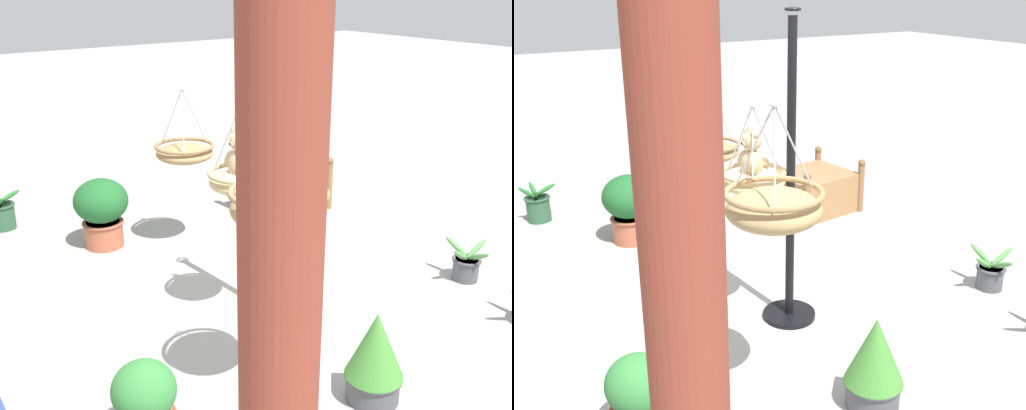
% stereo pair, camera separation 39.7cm
% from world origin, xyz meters
% --- Properties ---
extents(ground_plane, '(40.00, 40.00, 0.00)m').
position_xyz_m(ground_plane, '(0.00, 0.00, 0.00)').
color(ground_plane, '#9E9E99').
extents(display_pole_central, '(0.44, 0.44, 2.49)m').
position_xyz_m(display_pole_central, '(-0.23, 0.05, 0.78)').
color(display_pole_central, black).
rests_on(display_pole_central, ground).
extents(hanging_basket_with_teddy, '(0.52, 0.52, 0.69)m').
position_xyz_m(hanging_basket_with_teddy, '(-0.08, 0.30, 1.22)').
color(hanging_basket_with_teddy, tan).
extents(teddy_bear, '(0.28, 0.24, 0.40)m').
position_xyz_m(teddy_bear, '(-0.08, 0.32, 1.39)').
color(teddy_bear, tan).
extents(hanging_basket_left_high, '(0.60, 0.60, 0.75)m').
position_xyz_m(hanging_basket_left_high, '(-1.15, 0.76, 1.42)').
color(hanging_basket_left_high, tan).
extents(hanging_basket_right_low, '(0.60, 0.60, 0.75)m').
position_xyz_m(hanging_basket_right_low, '(1.49, -0.08, 1.02)').
color(hanging_basket_right_low, '#A37F51').
extents(wooden_planter_box, '(0.96, 1.04, 0.65)m').
position_xyz_m(wooden_planter_box, '(1.75, -1.54, 0.26)').
color(wooden_planter_box, '#9E7047').
rests_on(wooden_planter_box, ground).
extents(potted_plant_flowering_red, '(0.52, 0.50, 0.38)m').
position_xyz_m(potted_plant_flowering_red, '(-0.74, -1.80, 0.15)').
color(potted_plant_flowering_red, '#4C4C51').
rests_on(potted_plant_flowering_red, ground).
extents(potted_plant_tall_leafy, '(0.40, 0.40, 0.57)m').
position_xyz_m(potted_plant_tall_leafy, '(-0.96, 1.61, 0.29)').
color(potted_plant_tall_leafy, '#AD563D').
rests_on(potted_plant_tall_leafy, ground).
extents(potted_plant_bushy_green, '(0.40, 0.40, 0.66)m').
position_xyz_m(potted_plant_bushy_green, '(-1.47, 0.18, 0.33)').
color(potted_plant_bushy_green, '#4C4C51').
rests_on(potted_plant_bushy_green, ground).
extents(potted_plant_small_succulent, '(0.56, 0.56, 0.74)m').
position_xyz_m(potted_plant_small_succulent, '(1.98, 0.66, 0.41)').
color(potted_plant_small_succulent, '#AD563D').
rests_on(potted_plant_small_succulent, ground).
extents(potted_plant_broad_leaf, '(0.43, 0.43, 0.45)m').
position_xyz_m(potted_plant_broad_leaf, '(3.09, 1.40, 0.19)').
color(potted_plant_broad_leaf, '#2D5638').
rests_on(potted_plant_broad_leaf, ground).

